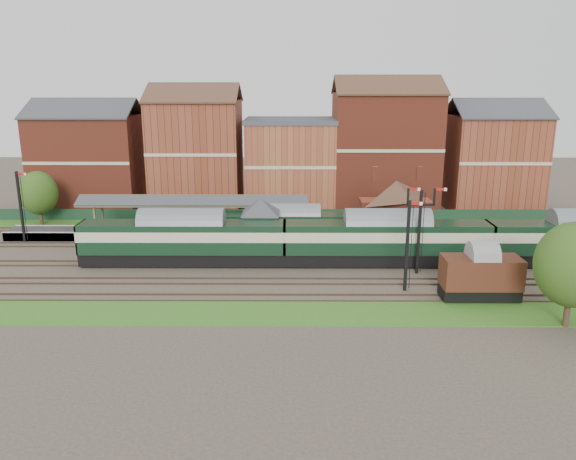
{
  "coord_description": "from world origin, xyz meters",
  "views": [
    {
      "loc": [
        0.15,
        -52.73,
        17.63
      ],
      "look_at": [
        -0.19,
        2.0,
        3.0
      ],
      "focal_mm": 35.0,
      "sensor_mm": 36.0,
      "label": 1
    }
  ],
  "objects_px": {
    "dmu_train": "(387,239)",
    "platform_railcar": "(289,226)",
    "goods_van_a": "(481,274)",
    "semaphore_bracket": "(420,226)",
    "signal_box": "(261,225)"
  },
  "relations": [
    {
      "from": "goods_van_a",
      "to": "platform_railcar",
      "type": "bearing_deg",
      "value": 135.76
    },
    {
      "from": "semaphore_bracket",
      "to": "dmu_train",
      "type": "height_order",
      "value": "semaphore_bracket"
    },
    {
      "from": "semaphore_bracket",
      "to": "goods_van_a",
      "type": "distance_m",
      "value": 7.88
    },
    {
      "from": "signal_box",
      "to": "platform_railcar",
      "type": "relative_size",
      "value": 0.36
    },
    {
      "from": "dmu_train",
      "to": "platform_railcar",
      "type": "xyz_separation_m",
      "value": [
        -9.63,
        6.5,
        -0.42
      ]
    },
    {
      "from": "goods_van_a",
      "to": "semaphore_bracket",
      "type": "bearing_deg",
      "value": 119.79
    },
    {
      "from": "signal_box",
      "to": "semaphore_bracket",
      "type": "xyz_separation_m",
      "value": [
        15.04,
        -5.75,
        1.44
      ]
    },
    {
      "from": "signal_box",
      "to": "dmu_train",
      "type": "distance_m",
      "value": 12.9
    },
    {
      "from": "semaphore_bracket",
      "to": "platform_railcar",
      "type": "distance_m",
      "value": 15.34
    },
    {
      "from": "dmu_train",
      "to": "goods_van_a",
      "type": "bearing_deg",
      "value": -55.06
    },
    {
      "from": "semaphore_bracket",
      "to": "platform_railcar",
      "type": "xyz_separation_m",
      "value": [
        -12.2,
        9.0,
        -2.37
      ]
    },
    {
      "from": "platform_railcar",
      "to": "signal_box",
      "type": "bearing_deg",
      "value": -131.16
    },
    {
      "from": "signal_box",
      "to": "goods_van_a",
      "type": "bearing_deg",
      "value": -33.14
    },
    {
      "from": "dmu_train",
      "to": "platform_railcar",
      "type": "relative_size",
      "value": 3.59
    },
    {
      "from": "semaphore_bracket",
      "to": "goods_van_a",
      "type": "relative_size",
      "value": 1.29
    }
  ]
}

